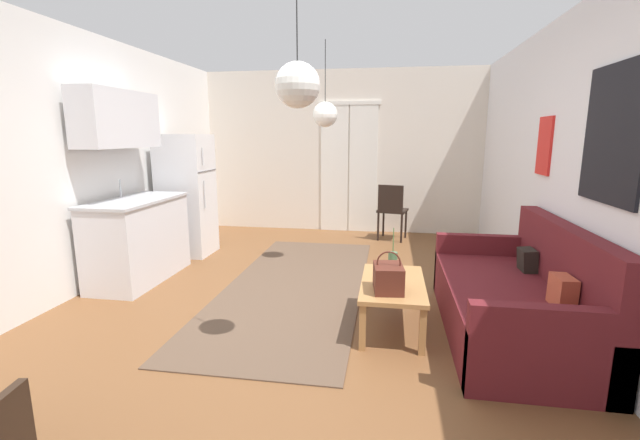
{
  "coord_description": "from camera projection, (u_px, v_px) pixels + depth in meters",
  "views": [
    {
      "loc": [
        0.81,
        -3.46,
        1.6
      ],
      "look_at": [
        0.1,
        0.9,
        0.72
      ],
      "focal_mm": 23.89,
      "sensor_mm": 36.0,
      "label": 1
    }
  ],
  "objects": [
    {
      "name": "ground_plane",
      "position": [
        293.0,
        323.0,
        3.8
      ],
      "size": [
        5.15,
        7.85,
        0.1
      ],
      "primitive_type": "cube",
      "color": "brown"
    },
    {
      "name": "wall_back",
      "position": [
        341.0,
        153.0,
        7.09
      ],
      "size": [
        4.75,
        0.13,
        2.64
      ],
      "color": "silver",
      "rests_on": "ground_plane"
    },
    {
      "name": "wall_right",
      "position": [
        595.0,
        172.0,
        3.17
      ],
      "size": [
        0.12,
        7.45,
        2.64
      ],
      "color": "silver",
      "rests_on": "ground_plane"
    },
    {
      "name": "wall_left",
      "position": [
        44.0,
        166.0,
        3.91
      ],
      "size": [
        0.12,
        7.45,
        2.64
      ],
      "color": "white",
      "rests_on": "ground_plane"
    },
    {
      "name": "area_rug",
      "position": [
        296.0,
        285.0,
        4.6
      ],
      "size": [
        1.43,
        3.65,
        0.01
      ],
      "primitive_type": "cube",
      "color": "brown",
      "rests_on": "ground_plane"
    },
    {
      "name": "couch",
      "position": [
        519.0,
        302.0,
        3.43
      ],
      "size": [
        0.95,
        1.96,
        0.91
      ],
      "color": "#5B191E",
      "rests_on": "ground_plane"
    },
    {
      "name": "coffee_table",
      "position": [
        393.0,
        288.0,
        3.54
      ],
      "size": [
        0.52,
        0.95,
        0.4
      ],
      "color": "#A87542",
      "rests_on": "ground_plane"
    },
    {
      "name": "bamboo_vase",
      "position": [
        393.0,
        262.0,
        3.78
      ],
      "size": [
        0.08,
        0.08,
        0.4
      ],
      "color": "#47704C",
      "rests_on": "coffee_table"
    },
    {
      "name": "handbag",
      "position": [
        388.0,
        278.0,
        3.31
      ],
      "size": [
        0.25,
        0.31,
        0.32
      ],
      "color": "#512319",
      "rests_on": "coffee_table"
    },
    {
      "name": "refrigerator",
      "position": [
        187.0,
        195.0,
        5.71
      ],
      "size": [
        0.65,
        0.58,
        1.61
      ],
      "color": "white",
      "rests_on": "ground_plane"
    },
    {
      "name": "kitchen_counter",
      "position": [
        134.0,
        211.0,
        4.67
      ],
      "size": [
        0.6,
        1.28,
        2.06
      ],
      "color": "silver",
      "rests_on": "ground_plane"
    },
    {
      "name": "accent_chair",
      "position": [
        392.0,
        208.0,
        6.51
      ],
      "size": [
        0.5,
        0.48,
        0.87
      ],
      "rotation": [
        0.0,
        0.0,
        2.92
      ],
      "color": "black",
      "rests_on": "ground_plane"
    },
    {
      "name": "pendant_lamp_near",
      "position": [
        298.0,
        85.0,
        2.67
      ],
      "size": [
        0.29,
        0.29,
        0.88
      ],
      "color": "black"
    },
    {
      "name": "pendant_lamp_far",
      "position": [
        325.0,
        114.0,
        4.88
      ],
      "size": [
        0.29,
        0.29,
        0.96
      ],
      "color": "black"
    }
  ]
}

